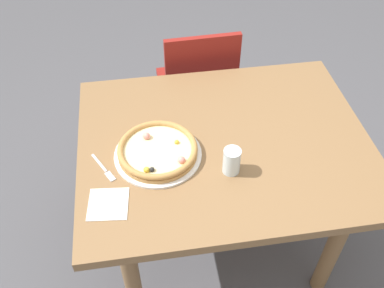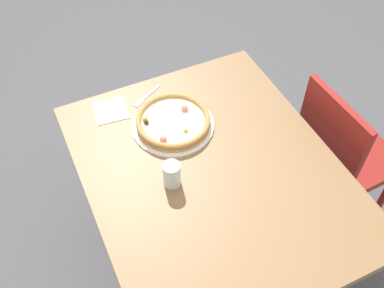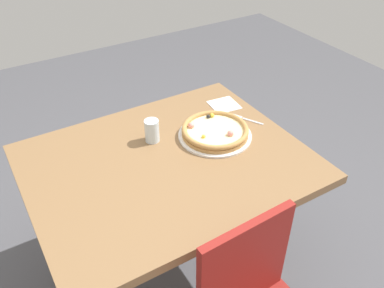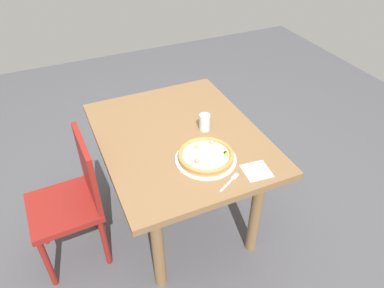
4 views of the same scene
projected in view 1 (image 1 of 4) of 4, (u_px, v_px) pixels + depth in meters
ground_plane at (217, 239)px, 2.26m from camera, size 6.00×6.00×0.00m
dining_table at (223, 158)px, 1.80m from camera, size 1.18×0.95×0.74m
chair_near at (197, 88)px, 2.39m from camera, size 0.41×0.41×0.88m
plate at (158, 155)px, 1.66m from camera, size 0.34×0.34×0.01m
pizza at (158, 150)px, 1.64m from camera, size 0.31×0.31×0.05m
fork at (105, 170)px, 1.61m from camera, size 0.09×0.15×0.00m
drinking_glass at (232, 161)px, 1.57m from camera, size 0.07×0.07×0.11m
napkin at (108, 204)px, 1.50m from camera, size 0.15×0.15×0.00m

